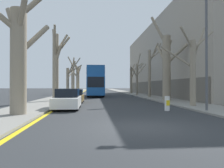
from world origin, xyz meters
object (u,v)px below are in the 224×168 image
object	(u,v)px
street_tree_right_0	(192,68)
street_tree_right_4	(132,79)
street_tree_left_4	(78,77)
street_tree_right_2	(150,70)
street_tree_left_2	(69,79)
street_tree_left_3	(73,77)
double_decker_bus	(95,80)
parked_car_1	(75,96)
street_tree_left_0	(19,51)
traffic_bollard	(167,103)
parked_car_0	(68,99)
street_tree_right_3	(137,77)
lamp_post	(205,42)
street_tree_right_1	(166,64)
street_tree_left_1	(56,63)

from	to	relation	value
street_tree_right_0	street_tree_right_4	distance (m)	28.90
street_tree_left_4	street_tree_right_2	world-z (taller)	street_tree_left_4
street_tree_left_2	street_tree_left_3	xyz separation A→B (m)	(-0.40, 11.23, 0.89)
street_tree_left_2	double_decker_bus	size ratio (longest dim) A/B	0.57
street_tree_right_0	parked_car_1	distance (m)	11.45
street_tree_left_0	street_tree_left_2	world-z (taller)	street_tree_left_0
parked_car_1	street_tree_right_2	bearing A→B (deg)	40.24
street_tree_left_0	street_tree_right_4	xyz separation A→B (m)	(12.19, 33.10, -0.44)
double_decker_bus	traffic_bollard	size ratio (longest dim) A/B	10.85
street_tree_left_4	parked_car_0	xyz separation A→B (m)	(2.24, -41.54, -3.25)
street_tree_left_0	parked_car_0	size ratio (longest dim) A/B	1.99
street_tree_left_3	street_tree_right_3	distance (m)	14.26
double_decker_bus	traffic_bollard	xyz separation A→B (m)	(4.64, -21.07, -2.11)
street_tree_left_4	lamp_post	size ratio (longest dim) A/B	1.07
street_tree_left_0	street_tree_right_0	xyz separation A→B (m)	(11.94, 4.19, -0.51)
street_tree_right_1	street_tree_right_2	world-z (taller)	street_tree_right_1
street_tree_left_3	street_tree_left_2	bearing A→B (deg)	-87.97
street_tree_right_1	lamp_post	xyz separation A→B (m)	(-0.93, -10.16, 0.39)
street_tree_right_3	parked_car_0	xyz separation A→B (m)	(-9.78, -22.64, -2.55)
street_tree_left_3	parked_car_1	xyz separation A→B (m)	(2.39, -23.99, -2.97)
street_tree_left_3	street_tree_right_1	distance (m)	25.79
traffic_bollard	street_tree_left_3	bearing A→B (deg)	106.22
street_tree_right_2	double_decker_bus	bearing A→B (deg)	148.95
lamp_post	street_tree_right_2	bearing A→B (deg)	86.51
traffic_bollard	double_decker_bus	bearing A→B (deg)	102.43
street_tree_left_3	street_tree_left_4	world-z (taller)	street_tree_left_4
street_tree_left_4	street_tree_right_2	size ratio (longest dim) A/B	1.05
street_tree_left_2	double_decker_bus	distance (m)	4.24
street_tree_left_1	street_tree_left_4	world-z (taller)	street_tree_left_4
street_tree_left_2	street_tree_left_0	bearing A→B (deg)	-90.59
lamp_post	street_tree_right_1	bearing A→B (deg)	84.79
street_tree_right_2	street_tree_right_3	distance (m)	8.09
street_tree_right_2	parked_car_0	world-z (taller)	street_tree_right_2
street_tree_left_0	street_tree_right_0	distance (m)	12.67
street_tree_right_2	street_tree_left_4	bearing A→B (deg)	114.56
street_tree_right_1	street_tree_right_3	size ratio (longest dim) A/B	1.30
street_tree_left_2	street_tree_right_2	distance (m)	12.86
street_tree_right_1	street_tree_right_3	distance (m)	15.26
street_tree_left_3	lamp_post	world-z (taller)	lamp_post
street_tree_right_0	double_decker_bus	world-z (taller)	street_tree_right_0
street_tree_right_0	street_tree_left_0	bearing A→B (deg)	-160.65
street_tree_right_2	parked_car_1	xyz separation A→B (m)	(-10.08, -8.53, -3.40)
street_tree_right_4	traffic_bollard	world-z (taller)	street_tree_right_4
street_tree_right_3	parked_car_1	bearing A→B (deg)	-120.55
street_tree_left_2	traffic_bollard	size ratio (longest dim) A/B	6.20
street_tree_right_2	street_tree_left_2	bearing A→B (deg)	160.67
street_tree_left_3	lamp_post	size ratio (longest dim) A/B	0.99
street_tree_left_3	parked_car_0	xyz separation A→B (m)	(2.39, -30.05, -2.91)
street_tree_left_1	street_tree_right_1	world-z (taller)	street_tree_right_1
street_tree_left_3	parked_car_0	world-z (taller)	street_tree_left_3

